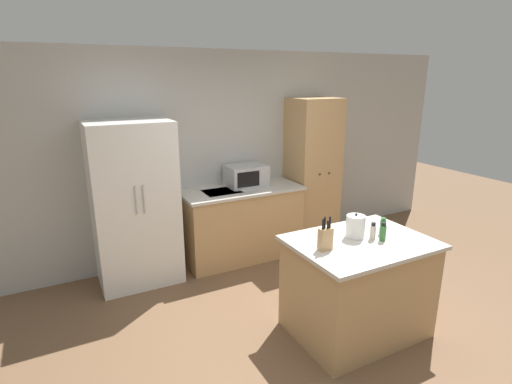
# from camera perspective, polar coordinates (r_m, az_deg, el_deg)

# --- Properties ---
(ground_plane) EXTENTS (14.00, 14.00, 0.00)m
(ground_plane) POSITION_cam_1_polar(r_m,az_deg,el_deg) (3.83, 10.42, -20.74)
(ground_plane) COLOR brown
(wall_back) EXTENTS (7.20, 0.06, 2.60)m
(wall_back) POSITION_cam_1_polar(r_m,az_deg,el_deg) (5.18, -4.86, 5.21)
(wall_back) COLOR #B2B2AD
(wall_back) RESTS_ON ground_plane
(refrigerator) EXTENTS (0.89, 0.65, 1.84)m
(refrigerator) POSITION_cam_1_polar(r_m,az_deg,el_deg) (4.62, -16.94, -1.72)
(refrigerator) COLOR white
(refrigerator) RESTS_ON ground_plane
(back_counter) EXTENTS (1.53, 0.66, 0.93)m
(back_counter) POSITION_cam_1_polar(r_m,az_deg,el_deg) (5.15, -2.04, -4.45)
(back_counter) COLOR tan
(back_counter) RESTS_ON ground_plane
(pantry_cabinet) EXTENTS (0.63, 0.56, 2.01)m
(pantry_cabinet) POSITION_cam_1_polar(r_m,az_deg,el_deg) (5.57, 8.02, 2.79)
(pantry_cabinet) COLOR tan
(pantry_cabinet) RESTS_ON ground_plane
(kitchen_island) EXTENTS (1.21, 0.90, 0.90)m
(kitchen_island) POSITION_cam_1_polar(r_m,az_deg,el_deg) (3.83, 14.29, -12.93)
(kitchen_island) COLOR tan
(kitchen_island) RESTS_ON ground_plane
(microwave) EXTENTS (0.50, 0.38, 0.27)m
(microwave) POSITION_cam_1_polar(r_m,az_deg,el_deg) (5.11, -1.43, 2.37)
(microwave) COLOR #B2B5B7
(microwave) RESTS_ON back_counter
(knife_block) EXTENTS (0.11, 0.07, 0.29)m
(knife_block) POSITION_cam_1_polar(r_m,az_deg,el_deg) (3.35, 9.88, -6.52)
(knife_block) COLOR tan
(knife_block) RESTS_ON kitchen_island
(spice_bottle_tall_dark) EXTENTS (0.05, 0.05, 0.15)m
(spice_bottle_tall_dark) POSITION_cam_1_polar(r_m,az_deg,el_deg) (3.81, 17.67, -4.70)
(spice_bottle_tall_dark) COLOR #337033
(spice_bottle_tall_dark) RESTS_ON kitchen_island
(spice_bottle_short_red) EXTENTS (0.05, 0.05, 0.15)m
(spice_bottle_short_red) POSITION_cam_1_polar(r_m,az_deg,el_deg) (3.66, 16.36, -5.44)
(spice_bottle_short_red) COLOR beige
(spice_bottle_short_red) RESTS_ON kitchen_island
(spice_bottle_amber_oil) EXTENTS (0.05, 0.05, 0.17)m
(spice_bottle_amber_oil) POSITION_cam_1_polar(r_m,az_deg,el_deg) (3.66, 17.69, -5.49)
(spice_bottle_amber_oil) COLOR #337033
(spice_bottle_amber_oil) RESTS_ON kitchen_island
(kettle) EXTENTS (0.17, 0.17, 0.23)m
(kettle) POSITION_cam_1_polar(r_m,az_deg,el_deg) (3.66, 14.02, -4.80)
(kettle) COLOR white
(kettle) RESTS_ON kitchen_island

